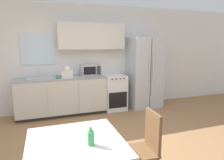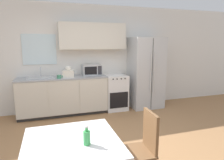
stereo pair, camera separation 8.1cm
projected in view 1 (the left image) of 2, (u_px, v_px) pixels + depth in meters
ground_plane at (107, 148)px, 3.36m from camera, size 12.00×12.00×0.00m
wall_back at (82, 55)px, 5.14m from camera, size 12.00×0.38×2.70m
kitchen_counter at (62, 96)px, 4.85m from camera, size 2.12×0.63×0.93m
oven_range at (114, 92)px, 5.29m from camera, size 0.56×0.62×0.92m
refrigerator at (144, 73)px, 5.43m from camera, size 0.85×0.73×1.88m
kitchen_sink at (39, 78)px, 4.61m from camera, size 0.59×0.40×0.24m
microwave at (91, 70)px, 5.08m from camera, size 0.48×0.34×0.27m
coffee_mug at (58, 77)px, 4.58m from camera, size 0.13×0.09×0.08m
grocery_bag_0 at (67, 73)px, 4.69m from camera, size 0.29×0.25×0.28m
dining_table at (76, 150)px, 2.07m from camera, size 0.97×0.97×0.74m
dining_chair_side at (146, 143)px, 2.44m from camera, size 0.42×0.42×0.93m
drink_bottle at (91, 137)px, 1.97m from camera, size 0.07×0.07×0.20m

